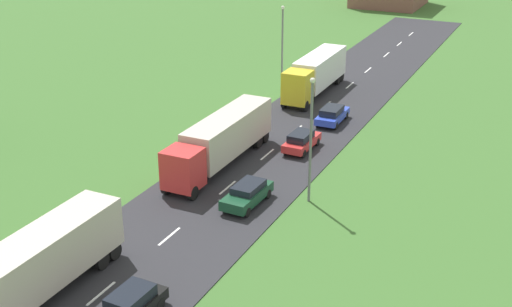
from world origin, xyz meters
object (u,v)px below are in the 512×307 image
at_px(truck_lead, 32,268).
at_px(truck_second, 221,139).
at_px(car_second, 129,306).
at_px(car_third, 247,194).
at_px(car_fourth, 301,141).
at_px(lamppost_third, 282,44).
at_px(truck_third, 316,73).
at_px(lamppost_second, 311,135).
at_px(car_fifth, 332,115).

xyz_separation_m(truck_lead, truck_second, (0.21, 19.93, -0.01)).
relative_size(car_second, car_third, 0.97).
bearing_deg(car_third, truck_lead, -108.44).
distance_m(truck_lead, car_second, 5.45).
relative_size(car_fourth, lamppost_third, 0.49).
height_order(truck_third, car_third, truck_third).
bearing_deg(car_third, car_second, -88.81).
relative_size(truck_second, lamppost_second, 1.50).
bearing_deg(car_fifth, car_fourth, -90.58).
bearing_deg(truck_second, car_fourth, 50.34).
relative_size(car_second, car_fifth, 0.97).
bearing_deg(car_third, truck_second, 132.35).
bearing_deg(car_fifth, truck_third, 120.79).
distance_m(car_fifth, lamppost_second, 16.16).
xyz_separation_m(truck_second, car_second, (5.00, -19.00, -1.30)).
relative_size(truck_second, car_second, 3.00).
bearing_deg(lamppost_third, car_fourth, -61.00).
distance_m(truck_second, lamppost_third, 20.33).
relative_size(truck_third, car_fourth, 2.84).
xyz_separation_m(car_fourth, lamppost_third, (-8.06, 14.53, 3.92)).
bearing_deg(truck_lead, truck_third, 89.68).
relative_size(truck_second, lamppost_third, 1.52).
bearing_deg(truck_third, truck_lead, -90.32).
bearing_deg(car_fifth, car_second, -89.02).
bearing_deg(lamppost_third, car_fifth, -42.51).
distance_m(truck_third, car_third, 25.48).
xyz_separation_m(truck_second, car_fourth, (4.39, 5.29, -1.30)).
bearing_deg(truck_second, truck_lead, -90.61).
bearing_deg(car_fifth, car_third, -89.18).
bearing_deg(car_fourth, car_third, -88.24).
bearing_deg(car_second, lamppost_second, 78.73).
bearing_deg(car_fifth, truck_lead, -98.23).
height_order(truck_third, car_fifth, truck_third).
bearing_deg(car_fourth, lamppost_third, 119.00).
xyz_separation_m(car_second, lamppost_third, (-8.67, 38.82, 3.92)).
bearing_deg(car_fourth, truck_lead, -100.34).
height_order(car_third, car_fifth, car_fifth).
distance_m(truck_lead, car_third, 15.62).
height_order(car_third, lamppost_second, lamppost_second).
bearing_deg(truck_third, car_third, -79.36).
bearing_deg(lamppost_second, truck_second, 161.03).
height_order(truck_lead, lamppost_second, lamppost_second).
relative_size(truck_lead, car_fifth, 2.73).
relative_size(truck_lead, car_third, 2.73).
distance_m(car_fifth, lamppost_third, 11.71).
distance_m(truck_third, car_fifth, 8.80).
relative_size(car_second, car_fourth, 1.03).
xyz_separation_m(truck_third, lamppost_third, (-3.68, -0.01, 2.56)).
xyz_separation_m(truck_lead, car_second, (5.21, 0.93, -1.31)).
height_order(car_second, lamppost_second, lamppost_second).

